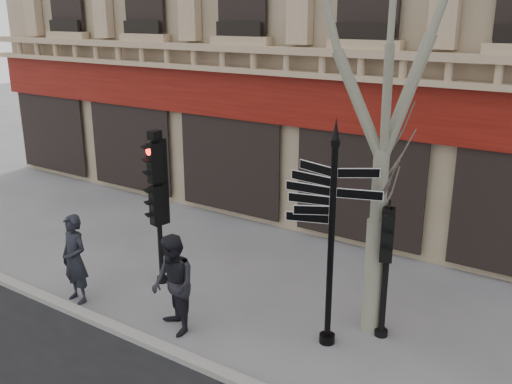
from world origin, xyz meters
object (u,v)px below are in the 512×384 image
pedestrian_a (75,259)px  fingerpost (333,198)px  traffic_signal_main (157,189)px  pedestrian_b (173,285)px  traffic_signal_secondary (387,249)px

pedestrian_a → fingerpost: bearing=21.2°
fingerpost → traffic_signal_main: size_ratio=1.21×
pedestrian_b → traffic_signal_main: bearing=168.3°
pedestrian_a → pedestrian_b: bearing=9.9°
pedestrian_a → traffic_signal_main: bearing=66.8°
traffic_signal_secondary → traffic_signal_main: bearing=167.4°
traffic_signal_main → pedestrian_a: traffic_signal_main is taller
pedestrian_b → fingerpost: bearing=55.1°
fingerpost → traffic_signal_secondary: bearing=38.1°
fingerpost → traffic_signal_secondary: (0.72, 0.78, -1.02)m
traffic_signal_secondary → pedestrian_b: 3.94m
traffic_signal_main → traffic_signal_secondary: 4.96m
traffic_signal_secondary → pedestrian_a: (-5.76, -2.27, -0.81)m
traffic_signal_main → traffic_signal_secondary: (4.90, 0.66, -0.42)m
traffic_signal_secondary → pedestrian_a: 6.24m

